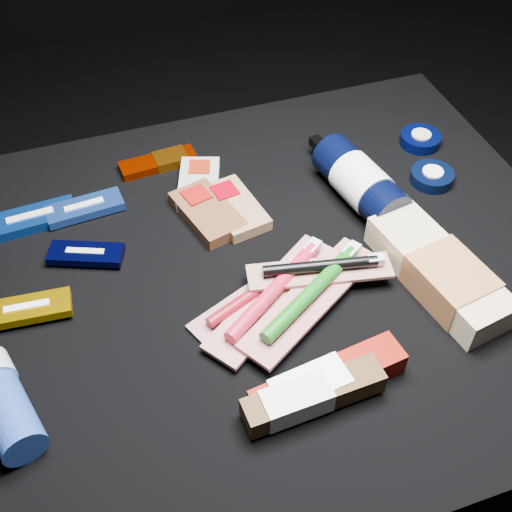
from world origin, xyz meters
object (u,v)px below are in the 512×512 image
object	(u,v)px
lotion_bottle	(360,182)
bodywash_bottle	(440,273)
deodorant_stick	(3,403)
toothpaste_carton_red	(322,384)

from	to	relation	value
lotion_bottle	bodywash_bottle	size ratio (longest dim) A/B	0.91
lotion_bottle	deodorant_stick	bearing A→B (deg)	-168.71
toothpaste_carton_red	deodorant_stick	bearing A→B (deg)	158.62
bodywash_bottle	toothpaste_carton_red	bearing A→B (deg)	-163.83
bodywash_bottle	deodorant_stick	bearing A→B (deg)	171.81
lotion_bottle	toothpaste_carton_red	bearing A→B (deg)	-131.97
bodywash_bottle	toothpaste_carton_red	distance (m)	0.24
bodywash_bottle	toothpaste_carton_red	xyz separation A→B (m)	(-0.22, -0.11, -0.01)
lotion_bottle	bodywash_bottle	xyz separation A→B (m)	(0.03, -0.20, -0.01)
bodywash_bottle	deodorant_stick	world-z (taller)	deodorant_stick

